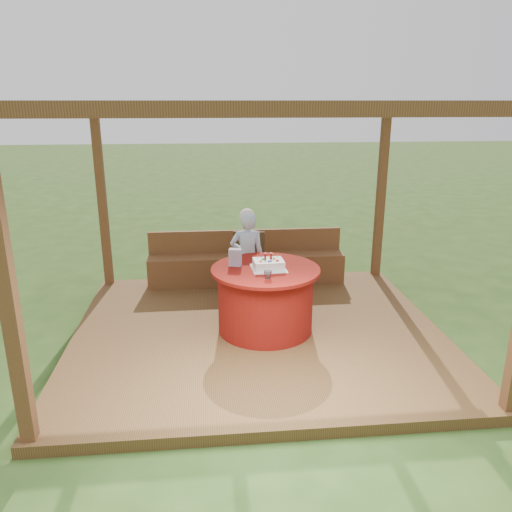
{
  "coord_description": "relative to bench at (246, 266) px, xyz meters",
  "views": [
    {
      "loc": [
        -0.59,
        -5.61,
        2.84
      ],
      "look_at": [
        0.0,
        0.25,
        1.0
      ],
      "focal_mm": 35.0,
      "sensor_mm": 36.0,
      "label": 1
    }
  ],
  "objects": [
    {
      "name": "elderly_woman",
      "position": [
        -0.05,
        -0.78,
        0.41
      ],
      "size": [
        0.48,
        0.33,
        1.33
      ],
      "color": "#9BBEE6",
      "rests_on": "deck"
    },
    {
      "name": "gift_bag",
      "position": [
        -0.26,
        -1.58,
        0.64
      ],
      "size": [
        0.16,
        0.13,
        0.21
      ],
      "primitive_type": "cube",
      "rotation": [
        0.0,
        0.0,
        -0.24
      ],
      "color": "#CF86AF",
      "rests_on": "table"
    },
    {
      "name": "chair",
      "position": [
        -0.02,
        -0.48,
        0.25
      ],
      "size": [
        0.54,
        0.54,
        0.91
      ],
      "color": "#3D2713",
      "rests_on": "deck"
    },
    {
      "name": "ground",
      "position": [
        0.0,
        -1.72,
        -0.38
      ],
      "size": [
        60.0,
        60.0,
        0.0
      ],
      "primitive_type": "plane",
      "color": "#284517",
      "rests_on": "ground"
    },
    {
      "name": "table",
      "position": [
        0.09,
        -1.72,
        0.14
      ],
      "size": [
        1.31,
        1.31,
        0.8
      ],
      "color": "maroon",
      "rests_on": "deck"
    },
    {
      "name": "birthday_cake",
      "position": [
        0.12,
        -1.73,
        0.59
      ],
      "size": [
        0.42,
        0.42,
        0.18
      ],
      "color": "white",
      "rests_on": "table"
    },
    {
      "name": "bench",
      "position": [
        0.0,
        0.0,
        0.0
      ],
      "size": [
        3.0,
        0.42,
        0.8
      ],
      "color": "brown",
      "rests_on": "deck"
    },
    {
      "name": "deck",
      "position": [
        0.0,
        -1.72,
        -0.32
      ],
      "size": [
        4.5,
        4.0,
        0.12
      ],
      "primitive_type": "cube",
      "color": "brown",
      "rests_on": "ground"
    },
    {
      "name": "pergola",
      "position": [
        0.0,
        -1.72,
        2.02
      ],
      "size": [
        4.5,
        4.0,
        2.72
      ],
      "color": "brown",
      "rests_on": "deck"
    },
    {
      "name": "drinking_glass",
      "position": [
        0.07,
        -2.08,
        0.58
      ],
      "size": [
        0.1,
        0.1,
        0.09
      ],
      "primitive_type": "imported",
      "rotation": [
        0.0,
        0.0,
        0.12
      ],
      "color": "white",
      "rests_on": "table"
    }
  ]
}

